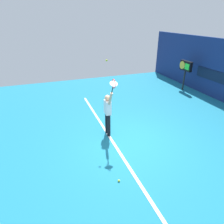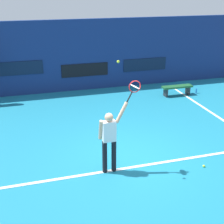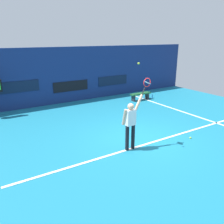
{
  "view_description": "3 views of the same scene",
  "coord_description": "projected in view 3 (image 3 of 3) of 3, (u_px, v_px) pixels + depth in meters",
  "views": [
    {
      "loc": [
        5.76,
        -2.75,
        4.3
      ],
      "look_at": [
        -0.71,
        -0.42,
        1.01
      ],
      "focal_mm": 32.02,
      "sensor_mm": 36.0,
      "label": 1
    },
    {
      "loc": [
        -2.7,
        -7.44,
        4.64
      ],
      "look_at": [
        -0.54,
        0.07,
        1.44
      ],
      "focal_mm": 49.81,
      "sensor_mm": 36.0,
      "label": 2
    },
    {
      "loc": [
        -5.34,
        -6.59,
        3.8
      ],
      "look_at": [
        -1.12,
        0.1,
        1.26
      ],
      "focal_mm": 37.67,
      "sensor_mm": 36.0,
      "label": 3
    }
  ],
  "objects": [
    {
      "name": "tennis_ball",
      "position": [
        139.0,
        63.0,
        7.43
      ],
      "size": [
        0.07,
        0.07,
        0.07
      ],
      "primitive_type": "sphere",
      "color": "#CCE033"
    },
    {
      "name": "court_bench",
      "position": [
        140.0,
        95.0,
        14.7
      ],
      "size": [
        1.4,
        0.36,
        0.45
      ],
      "color": "#1E592D",
      "rests_on": "ground_plane"
    },
    {
      "name": "sponsor_banner_portside",
      "position": [
        18.0,
        87.0,
        12.51
      ],
      "size": [
        2.2,
        0.03,
        0.6
      ],
      "primitive_type": "cube",
      "color": "#0C1933"
    },
    {
      "name": "tennis_racket",
      "position": [
        147.0,
        83.0,
        7.94
      ],
      "size": [
        0.43,
        0.27,
        0.62
      ],
      "color": "black"
    },
    {
      "name": "water_bottle",
      "position": [
        152.0,
        96.0,
        15.27
      ],
      "size": [
        0.07,
        0.07,
        0.24
      ],
      "primitive_type": "cylinder",
      "color": "#338CD8",
      "rests_on": "ground_plane"
    },
    {
      "name": "sponsor_banner_starboard",
      "position": [
        113.0,
        80.0,
        15.63
      ],
      "size": [
        2.2,
        0.03,
        0.6
      ],
      "primitive_type": "cube",
      "color": "#0C1933"
    },
    {
      "name": "tennis_player",
      "position": [
        130.0,
        122.0,
        8.01
      ],
      "size": [
        0.75,
        0.31,
        1.95
      ],
      "color": "black",
      "rests_on": "ground_plane"
    },
    {
      "name": "ground_plane",
      "position": [
        138.0,
        139.0,
        9.18
      ],
      "size": [
        18.0,
        18.0,
        0.0
      ],
      "primitive_type": "plane",
      "color": "teal"
    },
    {
      "name": "sponsor_banner_center",
      "position": [
        71.0,
        86.0,
        14.12
      ],
      "size": [
        2.2,
        0.03,
        0.6
      ],
      "primitive_type": "cube",
      "color": "black"
    },
    {
      "name": "back_wall",
      "position": [
        70.0,
        75.0,
        14.01
      ],
      "size": [
        18.0,
        0.2,
        3.26
      ],
      "primitive_type": "cube",
      "color": "navy",
      "rests_on": "ground_plane"
    },
    {
      "name": "spare_ball",
      "position": [
        190.0,
        138.0,
        9.18
      ],
      "size": [
        0.07,
        0.07,
        0.07
      ],
      "primitive_type": "sphere",
      "color": "#CCE033",
      "rests_on": "ground_plane"
    },
    {
      "name": "court_sideline",
      "position": [
        175.0,
        109.0,
        12.9
      ],
      "size": [
        0.1,
        7.0,
        0.01
      ],
      "primitive_type": "cube",
      "color": "white",
      "rests_on": "ground_plane"
    },
    {
      "name": "court_baseline",
      "position": [
        147.0,
        144.0,
        8.72
      ],
      "size": [
        10.0,
        0.1,
        0.01
      ],
      "primitive_type": "cube",
      "color": "white",
      "rests_on": "ground_plane"
    }
  ]
}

